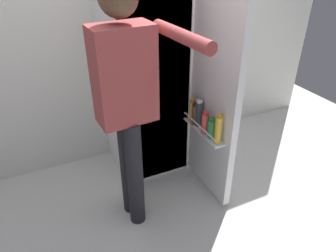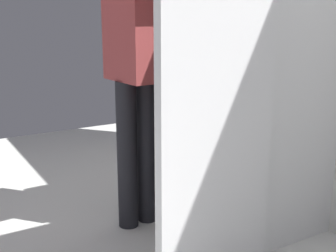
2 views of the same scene
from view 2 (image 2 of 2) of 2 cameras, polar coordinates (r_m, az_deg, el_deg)
ground_plane at (r=2.54m, az=2.13°, el=-15.17°), size 5.65×5.65×0.00m
kitchen_wall at (r=2.80m, az=18.13°, el=14.88°), size 4.40×0.10×2.63m
refrigerator at (r=2.52m, az=11.95°, el=5.76°), size 0.69×1.19×1.78m
person at (r=2.49m, az=-4.18°, el=10.13°), size 0.56×0.70×1.78m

